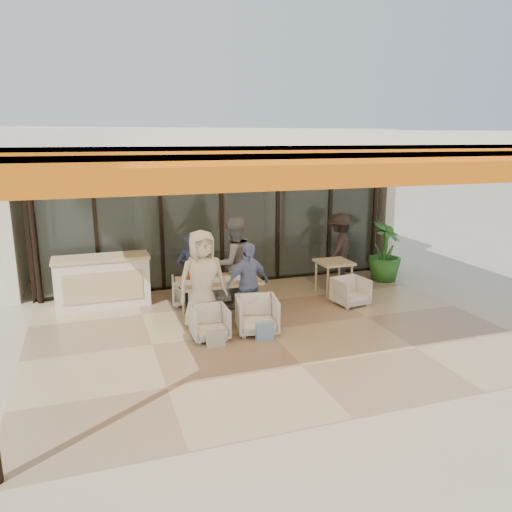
{
  "coord_description": "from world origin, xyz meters",
  "views": [
    {
      "loc": [
        -2.85,
        -7.72,
        3.33
      ],
      "look_at": [
        0.1,
        0.9,
        1.15
      ],
      "focal_mm": 35.0,
      "sensor_mm": 36.0,
      "label": 1
    }
  ],
  "objects_px": {
    "host_counter": "(103,281)",
    "diner_grey": "(234,263)",
    "diner_cream": "(202,280)",
    "diner_periwinkle": "(248,284)",
    "chair_near_left": "(210,321)",
    "chair_far_left": "(188,289)",
    "dining_table": "(219,282)",
    "chair_far_right": "(227,284)",
    "diner_navy": "(192,273)",
    "chair_near_right": "(257,313)",
    "potted_palm": "(385,252)",
    "standing_woman": "(340,248)",
    "side_chair": "(351,290)",
    "side_table": "(334,266)"
  },
  "relations": [
    {
      "from": "chair_far_right",
      "to": "side_chair",
      "type": "relative_size",
      "value": 1.1
    },
    {
      "from": "diner_grey",
      "to": "diner_cream",
      "type": "relative_size",
      "value": 1.02
    },
    {
      "from": "chair_far_right",
      "to": "side_chair",
      "type": "bearing_deg",
      "value": 159.87
    },
    {
      "from": "dining_table",
      "to": "chair_near_left",
      "type": "bearing_deg",
      "value": -113.43
    },
    {
      "from": "chair_far_right",
      "to": "dining_table",
      "type": "bearing_deg",
      "value": 71.95
    },
    {
      "from": "chair_far_left",
      "to": "side_table",
      "type": "relative_size",
      "value": 0.86
    },
    {
      "from": "chair_near_left",
      "to": "diner_cream",
      "type": "distance_m",
      "value": 0.77
    },
    {
      "from": "chair_far_left",
      "to": "chair_near_left",
      "type": "xyz_separation_m",
      "value": [
        0.0,
        -1.9,
        -0.01
      ]
    },
    {
      "from": "host_counter",
      "to": "diner_navy",
      "type": "bearing_deg",
      "value": -28.91
    },
    {
      "from": "host_counter",
      "to": "potted_palm",
      "type": "bearing_deg",
      "value": -1.96
    },
    {
      "from": "host_counter",
      "to": "diner_grey",
      "type": "height_order",
      "value": "diner_grey"
    },
    {
      "from": "side_chair",
      "to": "standing_woman",
      "type": "height_order",
      "value": "standing_woman"
    },
    {
      "from": "diner_navy",
      "to": "diner_grey",
      "type": "height_order",
      "value": "diner_grey"
    },
    {
      "from": "host_counter",
      "to": "potted_palm",
      "type": "xyz_separation_m",
      "value": [
        6.36,
        -0.22,
        0.17
      ]
    },
    {
      "from": "diner_navy",
      "to": "standing_woman",
      "type": "relative_size",
      "value": 0.96
    },
    {
      "from": "diner_cream",
      "to": "diner_periwinkle",
      "type": "xyz_separation_m",
      "value": [
        0.84,
        0.0,
        -0.14
      ]
    },
    {
      "from": "diner_cream",
      "to": "side_table",
      "type": "bearing_deg",
      "value": 11.39
    },
    {
      "from": "chair_far_right",
      "to": "potted_palm",
      "type": "xyz_separation_m",
      "value": [
        3.9,
        0.18,
        0.36
      ]
    },
    {
      "from": "chair_far_right",
      "to": "chair_near_right",
      "type": "xyz_separation_m",
      "value": [
        -0.0,
        -1.9,
        0.01
      ]
    },
    {
      "from": "dining_table",
      "to": "chair_far_right",
      "type": "xyz_separation_m",
      "value": [
        0.43,
        0.94,
        -0.34
      ]
    },
    {
      "from": "diner_navy",
      "to": "diner_periwinkle",
      "type": "xyz_separation_m",
      "value": [
        0.84,
        -0.9,
        -0.04
      ]
    },
    {
      "from": "host_counter",
      "to": "diner_periwinkle",
      "type": "xyz_separation_m",
      "value": [
        2.47,
        -1.8,
        0.22
      ]
    },
    {
      "from": "host_counter",
      "to": "diner_periwinkle",
      "type": "bearing_deg",
      "value": -36.09
    },
    {
      "from": "chair_near_left",
      "to": "diner_periwinkle",
      "type": "relative_size",
      "value": 0.41
    },
    {
      "from": "chair_near_right",
      "to": "diner_cream",
      "type": "xyz_separation_m",
      "value": [
        -0.84,
        0.5,
        0.54
      ]
    },
    {
      "from": "chair_near_right",
      "to": "chair_far_left",
      "type": "bearing_deg",
      "value": 123.73
    },
    {
      "from": "dining_table",
      "to": "chair_far_left",
      "type": "distance_m",
      "value": 1.09
    },
    {
      "from": "chair_near_right",
      "to": "diner_grey",
      "type": "relative_size",
      "value": 0.39
    },
    {
      "from": "side_chair",
      "to": "standing_woman",
      "type": "xyz_separation_m",
      "value": [
        0.55,
        1.55,
        0.5
      ]
    },
    {
      "from": "chair_far_right",
      "to": "diner_cream",
      "type": "distance_m",
      "value": 1.72
    },
    {
      "from": "dining_table",
      "to": "diner_cream",
      "type": "height_order",
      "value": "diner_cream"
    },
    {
      "from": "dining_table",
      "to": "chair_far_left",
      "type": "bearing_deg",
      "value": 113.7
    },
    {
      "from": "chair_far_left",
      "to": "diner_periwinkle",
      "type": "height_order",
      "value": "diner_periwinkle"
    },
    {
      "from": "chair_far_left",
      "to": "chair_near_right",
      "type": "distance_m",
      "value": 2.08
    },
    {
      "from": "chair_near_left",
      "to": "side_chair",
      "type": "distance_m",
      "value": 3.2
    },
    {
      "from": "chair_far_left",
      "to": "diner_navy",
      "type": "distance_m",
      "value": 0.68
    },
    {
      "from": "side_chair",
      "to": "chair_far_left",
      "type": "bearing_deg",
      "value": 151.75
    },
    {
      "from": "diner_cream",
      "to": "side_table",
      "type": "relative_size",
      "value": 2.39
    },
    {
      "from": "chair_far_right",
      "to": "diner_navy",
      "type": "height_order",
      "value": "diner_navy"
    },
    {
      "from": "chair_far_left",
      "to": "standing_woman",
      "type": "relative_size",
      "value": 0.39
    },
    {
      "from": "potted_palm",
      "to": "dining_table",
      "type": "bearing_deg",
      "value": -165.4
    },
    {
      "from": "chair_near_left",
      "to": "diner_periwinkle",
      "type": "height_order",
      "value": "diner_periwinkle"
    },
    {
      "from": "diner_grey",
      "to": "chair_far_left",
      "type": "bearing_deg",
      "value": -40.94
    },
    {
      "from": "diner_periwinkle",
      "to": "potted_palm",
      "type": "height_order",
      "value": "diner_periwinkle"
    },
    {
      "from": "host_counter",
      "to": "chair_far_left",
      "type": "relative_size",
      "value": 2.89
    },
    {
      "from": "chair_near_left",
      "to": "chair_far_left",
      "type": "bearing_deg",
      "value": 90.81
    },
    {
      "from": "dining_table",
      "to": "potted_palm",
      "type": "height_order",
      "value": "potted_palm"
    },
    {
      "from": "diner_periwinkle",
      "to": "side_table",
      "type": "relative_size",
      "value": 2.02
    },
    {
      "from": "diner_periwinkle",
      "to": "standing_woman",
      "type": "bearing_deg",
      "value": 16.19
    },
    {
      "from": "chair_far_left",
      "to": "diner_periwinkle",
      "type": "relative_size",
      "value": 0.43
    }
  ]
}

